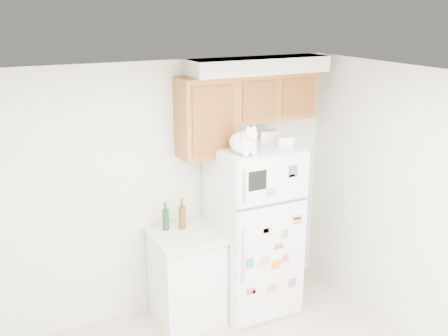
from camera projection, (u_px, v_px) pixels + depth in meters
room_shell at (252, 212)px, 3.45m from camera, size 3.84×4.04×2.52m
refrigerator at (253, 229)px, 5.19m from camera, size 0.76×0.78×1.70m
base_counter at (187, 276)px, 5.07m from camera, size 0.64×0.64×0.92m
cat at (245, 142)px, 4.65m from camera, size 0.29×0.42×0.30m
storage_box_back at (268, 135)px, 5.15m from camera, size 0.21×0.17×0.10m
storage_box_front at (284, 141)px, 4.95m from camera, size 0.17×0.14×0.09m
bottle_green at (166, 216)px, 4.97m from camera, size 0.07×0.07×0.28m
bottle_amber at (182, 214)px, 4.99m from camera, size 0.07×0.07×0.30m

